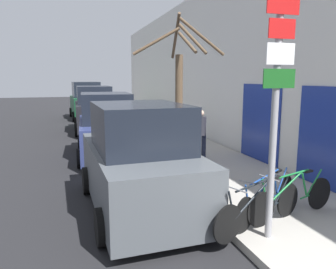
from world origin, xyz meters
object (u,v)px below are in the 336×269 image
(bicycle_2, at_px, (267,198))
(parked_car_0, at_px, (139,163))
(parked_car_2, at_px, (94,111))
(pedestrian_near, at_px, (201,131))
(signpost, at_px, (275,106))
(pedestrian_far, at_px, (175,118))
(street_tree, at_px, (180,97))
(bicycle_1, at_px, (292,198))
(bicycle_0, at_px, (261,208))
(parked_car_3, at_px, (86,102))
(parked_car_1, at_px, (106,129))

(bicycle_2, xyz_separation_m, parked_car_0, (-2.15, 1.40, 0.49))
(parked_car_2, bearing_deg, pedestrian_near, -68.69)
(signpost, height_order, pedestrian_far, signpost)
(street_tree, bearing_deg, bicycle_2, -79.52)
(signpost, relative_size, parked_car_0, 0.91)
(bicycle_2, distance_m, parked_car_2, 12.32)
(parked_car_2, distance_m, street_tree, 9.05)
(parked_car_2, bearing_deg, parked_car_0, -88.86)
(signpost, bearing_deg, pedestrian_near, 79.09)
(bicycle_2, xyz_separation_m, pedestrian_near, (0.60, 4.63, 0.55))
(bicycle_1, bearing_deg, parked_car_2, -0.64)
(bicycle_1, distance_m, parked_car_0, 3.06)
(bicycle_0, bearing_deg, bicycle_1, -95.53)
(signpost, height_order, parked_car_2, signpost)
(parked_car_3, xyz_separation_m, pedestrian_far, (2.98, -10.32, -0.03))
(signpost, xyz_separation_m, pedestrian_near, (1.03, 5.34, -1.25))
(bicycle_0, distance_m, parked_car_3, 18.58)
(bicycle_2, relative_size, pedestrian_far, 1.23)
(parked_car_3, bearing_deg, bicycle_1, -84.16)
(parked_car_0, relative_size, street_tree, 1.00)
(bicycle_1, xyz_separation_m, parked_car_1, (-2.66, 6.53, 0.47))
(parked_car_3, bearing_deg, bicycle_0, -86.79)
(bicycle_0, distance_m, bicycle_1, 0.86)
(parked_car_3, height_order, pedestrian_far, parked_car_3)
(parked_car_2, xyz_separation_m, parked_car_3, (-0.05, 5.97, 0.05))
(parked_car_3, bearing_deg, parked_car_2, -91.95)
(bicycle_1, xyz_separation_m, street_tree, (-1.04, 3.44, 1.72))
(bicycle_1, relative_size, parked_car_0, 0.51)
(pedestrian_far, bearing_deg, parked_car_2, 124.70)
(parked_car_2, xyz_separation_m, pedestrian_near, (2.76, -7.48, -0.00))
(signpost, bearing_deg, bicycle_1, 32.20)
(parked_car_2, height_order, parked_car_3, parked_car_3)
(signpost, bearing_deg, parked_car_0, 129.06)
(parked_car_0, xyz_separation_m, parked_car_3, (-0.06, 16.68, 0.10))
(parked_car_3, distance_m, street_tree, 14.94)
(parked_car_0, distance_m, pedestrian_near, 4.24)
(signpost, bearing_deg, pedestrian_far, 81.89)
(bicycle_1, relative_size, parked_car_2, 0.50)
(parked_car_2, bearing_deg, parked_car_1, -89.59)
(signpost, xyz_separation_m, parked_car_1, (-1.80, 7.07, -1.31))
(bicycle_2, bearing_deg, parked_car_2, -20.17)
(signpost, relative_size, bicycle_0, 1.78)
(bicycle_0, distance_m, parked_car_2, 12.64)
(parked_car_1, height_order, pedestrian_near, parked_car_1)
(parked_car_1, height_order, parked_car_2, parked_car_2)
(parked_car_0, bearing_deg, bicycle_1, -32.98)
(bicycle_2, distance_m, pedestrian_near, 4.70)
(bicycle_2, height_order, pedestrian_near, pedestrian_near)
(signpost, xyz_separation_m, parked_car_3, (-1.78, 18.79, -1.20))
(bicycle_1, xyz_separation_m, parked_car_2, (-2.59, 12.28, 0.54))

